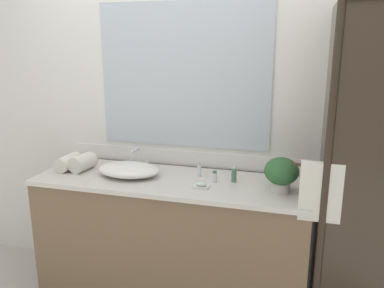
{
  "coord_description": "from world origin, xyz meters",
  "views": [
    {
      "loc": [
        0.8,
        -2.32,
        1.77
      ],
      "look_at": [
        0.15,
        0.0,
        1.15
      ],
      "focal_mm": 36.75,
      "sensor_mm": 36.0,
      "label": 1
    }
  ],
  "objects_px": {
    "amenity_bottle_conditioner": "(234,175)",
    "amenity_bottle_lotion": "(215,177)",
    "faucet": "(138,161)",
    "soap_dish": "(201,186)",
    "sink_basin": "(129,170)",
    "amenity_bottle_shampoo": "(199,170)",
    "rolled_towel_middle": "(83,162)",
    "potted_plant": "(281,173)",
    "rolled_towel_near_edge": "(68,162)"
  },
  "relations": [
    {
      "from": "soap_dish",
      "to": "amenity_bottle_conditioner",
      "type": "bearing_deg",
      "value": 41.89
    },
    {
      "from": "amenity_bottle_conditioner",
      "to": "soap_dish",
      "type": "bearing_deg",
      "value": -138.11
    },
    {
      "from": "sink_basin",
      "to": "faucet",
      "type": "distance_m",
      "value": 0.16
    },
    {
      "from": "amenity_bottle_shampoo",
      "to": "potted_plant",
      "type": "bearing_deg",
      "value": -13.67
    },
    {
      "from": "soap_dish",
      "to": "rolled_towel_middle",
      "type": "relative_size",
      "value": 0.53
    },
    {
      "from": "rolled_towel_middle",
      "to": "faucet",
      "type": "bearing_deg",
      "value": 21.58
    },
    {
      "from": "sink_basin",
      "to": "amenity_bottle_lotion",
      "type": "distance_m",
      "value": 0.59
    },
    {
      "from": "rolled_towel_middle",
      "to": "amenity_bottle_lotion",
      "type": "bearing_deg",
      "value": 0.5
    },
    {
      "from": "amenity_bottle_shampoo",
      "to": "rolled_towel_middle",
      "type": "bearing_deg",
      "value": -173.69
    },
    {
      "from": "soap_dish",
      "to": "amenity_bottle_conditioner",
      "type": "relative_size",
      "value": 0.99
    },
    {
      "from": "amenity_bottle_conditioner",
      "to": "amenity_bottle_lotion",
      "type": "distance_m",
      "value": 0.13
    },
    {
      "from": "soap_dish",
      "to": "amenity_bottle_conditioner",
      "type": "height_order",
      "value": "amenity_bottle_conditioner"
    },
    {
      "from": "amenity_bottle_conditioner",
      "to": "rolled_towel_middle",
      "type": "bearing_deg",
      "value": -177.41
    },
    {
      "from": "sink_basin",
      "to": "rolled_towel_middle",
      "type": "relative_size",
      "value": 2.28
    },
    {
      "from": "rolled_towel_middle",
      "to": "rolled_towel_near_edge",
      "type": "bearing_deg",
      "value": -174.18
    },
    {
      "from": "sink_basin",
      "to": "amenity_bottle_conditioner",
      "type": "xyz_separation_m",
      "value": [
        0.71,
        0.07,
        0.01
      ]
    },
    {
      "from": "potted_plant",
      "to": "amenity_bottle_conditioner",
      "type": "distance_m",
      "value": 0.32
    },
    {
      "from": "faucet",
      "to": "rolled_towel_near_edge",
      "type": "bearing_deg",
      "value": -161.91
    },
    {
      "from": "amenity_bottle_conditioner",
      "to": "amenity_bottle_shampoo",
      "type": "bearing_deg",
      "value": 169.92
    },
    {
      "from": "rolled_towel_middle",
      "to": "sink_basin",
      "type": "bearing_deg",
      "value": -3.07
    },
    {
      "from": "amenity_bottle_shampoo",
      "to": "faucet",
      "type": "bearing_deg",
      "value": 173.76
    },
    {
      "from": "sink_basin",
      "to": "amenity_bottle_conditioner",
      "type": "relative_size",
      "value": 4.24
    },
    {
      "from": "soap_dish",
      "to": "amenity_bottle_lotion",
      "type": "distance_m",
      "value": 0.14
    },
    {
      "from": "potted_plant",
      "to": "rolled_towel_near_edge",
      "type": "height_order",
      "value": "potted_plant"
    },
    {
      "from": "sink_basin",
      "to": "soap_dish",
      "type": "height_order",
      "value": "sink_basin"
    },
    {
      "from": "faucet",
      "to": "amenity_bottle_lotion",
      "type": "xyz_separation_m",
      "value": [
        0.59,
        -0.13,
        -0.02
      ]
    },
    {
      "from": "sink_basin",
      "to": "faucet",
      "type": "bearing_deg",
      "value": 90.0
    },
    {
      "from": "amenity_bottle_conditioner",
      "to": "amenity_bottle_shampoo",
      "type": "relative_size",
      "value": 1.03
    },
    {
      "from": "soap_dish",
      "to": "amenity_bottle_shampoo",
      "type": "distance_m",
      "value": 0.21
    },
    {
      "from": "sink_basin",
      "to": "potted_plant",
      "type": "xyz_separation_m",
      "value": [
        1.01,
        -0.02,
        0.08
      ]
    },
    {
      "from": "soap_dish",
      "to": "sink_basin",
      "type": "bearing_deg",
      "value": 170.01
    },
    {
      "from": "sink_basin",
      "to": "soap_dish",
      "type": "distance_m",
      "value": 0.54
    },
    {
      "from": "amenity_bottle_lotion",
      "to": "amenity_bottle_shampoo",
      "type": "xyz_separation_m",
      "value": [
        -0.12,
        0.08,
        0.01
      ]
    },
    {
      "from": "faucet",
      "to": "sink_basin",
      "type": "bearing_deg",
      "value": -90.0
    },
    {
      "from": "rolled_towel_near_edge",
      "to": "rolled_towel_middle",
      "type": "xyz_separation_m",
      "value": [
        0.11,
        0.01,
        0.01
      ]
    },
    {
      "from": "faucet",
      "to": "amenity_bottle_shampoo",
      "type": "height_order",
      "value": "faucet"
    },
    {
      "from": "potted_plant",
      "to": "amenity_bottle_lotion",
      "type": "bearing_deg",
      "value": 173.35
    },
    {
      "from": "faucet",
      "to": "amenity_bottle_conditioner",
      "type": "distance_m",
      "value": 0.71
    },
    {
      "from": "amenity_bottle_conditioner",
      "to": "amenity_bottle_shampoo",
      "type": "height_order",
      "value": "amenity_bottle_conditioner"
    },
    {
      "from": "potted_plant",
      "to": "amenity_bottle_shampoo",
      "type": "height_order",
      "value": "potted_plant"
    },
    {
      "from": "soap_dish",
      "to": "amenity_bottle_lotion",
      "type": "xyz_separation_m",
      "value": [
        0.06,
        0.12,
        0.02
      ]
    },
    {
      "from": "faucet",
      "to": "amenity_bottle_conditioner",
      "type": "height_order",
      "value": "faucet"
    },
    {
      "from": "amenity_bottle_lotion",
      "to": "rolled_towel_near_edge",
      "type": "distance_m",
      "value": 1.05
    },
    {
      "from": "potted_plant",
      "to": "amenity_bottle_lotion",
      "type": "height_order",
      "value": "potted_plant"
    },
    {
      "from": "sink_basin",
      "to": "rolled_towel_near_edge",
      "type": "height_order",
      "value": "rolled_towel_near_edge"
    },
    {
      "from": "potted_plant",
      "to": "soap_dish",
      "type": "distance_m",
      "value": 0.49
    },
    {
      "from": "amenity_bottle_conditioner",
      "to": "rolled_towel_middle",
      "type": "distance_m",
      "value": 1.06
    },
    {
      "from": "soap_dish",
      "to": "rolled_towel_middle",
      "type": "xyz_separation_m",
      "value": [
        -0.89,
        0.11,
        0.04
      ]
    },
    {
      "from": "sink_basin",
      "to": "faucet",
      "type": "xyz_separation_m",
      "value": [
        0.0,
        0.16,
        0.01
      ]
    },
    {
      "from": "amenity_bottle_conditioner",
      "to": "rolled_towel_near_edge",
      "type": "xyz_separation_m",
      "value": [
        -1.17,
        -0.06,
        0.0
      ]
    }
  ]
}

